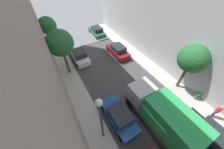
% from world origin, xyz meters
% --- Properties ---
extents(ground, '(32.00, 32.00, 0.00)m').
position_xyz_m(ground, '(0.00, 0.00, 0.00)').
color(ground, '#423F42').
extents(sidewalk_right, '(2.00, 44.00, 0.15)m').
position_xyz_m(sidewalk_right, '(5.00, 0.00, 0.07)').
color(sidewalk_right, '#B7B2A8').
rests_on(sidewalk_right, ground).
extents(parked_car_left_3, '(1.78, 4.20, 1.57)m').
position_xyz_m(parked_car_left_3, '(-2.70, 1.93, 0.72)').
color(parked_car_left_3, '#194799').
rests_on(parked_car_left_3, ground).
extents(parked_car_left_4, '(1.78, 4.20, 1.57)m').
position_xyz_m(parked_car_left_4, '(-2.70, 12.37, 0.72)').
color(parked_car_left_4, white).
rests_on(parked_car_left_4, ground).
extents(parked_car_right_2, '(1.78, 4.20, 1.57)m').
position_xyz_m(parked_car_right_2, '(2.70, -2.94, 0.72)').
color(parked_car_right_2, black).
rests_on(parked_car_right_2, ground).
extents(parked_car_right_3, '(1.78, 4.20, 1.57)m').
position_xyz_m(parked_car_right_3, '(2.70, 10.73, 0.72)').
color(parked_car_right_3, maroon).
rests_on(parked_car_right_3, ground).
extents(parked_car_right_4, '(1.78, 4.20, 1.57)m').
position_xyz_m(parked_car_right_4, '(2.70, 18.11, 0.72)').
color(parked_car_right_4, '#1E6638').
rests_on(parked_car_right_4, ground).
extents(delivery_truck, '(2.26, 6.60, 3.38)m').
position_xyz_m(delivery_truck, '(0.00, -0.16, 1.79)').
color(delivery_truck, '#4C4C51').
rests_on(delivery_truck, ground).
extents(pedestrian, '(0.40, 0.36, 1.72)m').
position_xyz_m(pedestrian, '(4.98, -2.18, 1.07)').
color(pedestrian, '#2D334C').
rests_on(pedestrian, sidewalk_right).
extents(street_tree_0, '(2.49, 2.49, 4.86)m').
position_xyz_m(street_tree_0, '(-5.14, 17.39, 3.74)').
color(street_tree_0, brown).
rests_on(street_tree_0, sidewalk_left).
extents(street_tree_1, '(2.72, 2.72, 5.30)m').
position_xyz_m(street_tree_1, '(5.28, 1.94, 4.06)').
color(street_tree_1, brown).
rests_on(street_tree_1, sidewalk_right).
extents(street_tree_2, '(2.89, 2.89, 5.63)m').
position_xyz_m(street_tree_2, '(-4.81, 10.52, 4.31)').
color(street_tree_2, brown).
rests_on(street_tree_2, sidewalk_left).
extents(potted_plant_0, '(0.50, 0.50, 0.88)m').
position_xyz_m(potted_plant_0, '(5.54, -0.22, 0.62)').
color(potted_plant_0, slate).
rests_on(potted_plant_0, sidewalk_right).
extents(lamp_post, '(0.44, 0.44, 5.33)m').
position_xyz_m(lamp_post, '(-4.60, 1.39, 3.67)').
color(lamp_post, '#333338').
rests_on(lamp_post, sidewalk_left).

